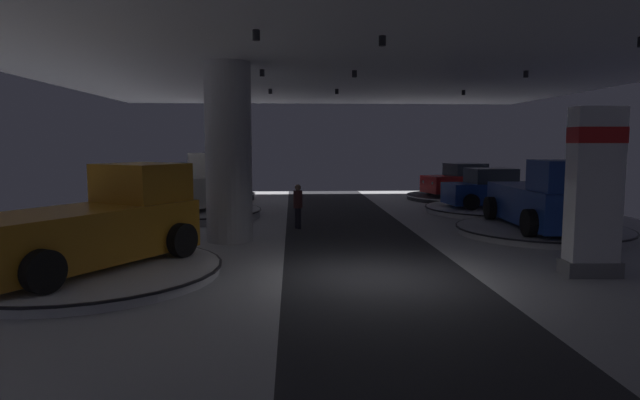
{
  "coord_description": "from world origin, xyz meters",
  "views": [
    {
      "loc": [
        -1.96,
        -11.86,
        3.06
      ],
      "look_at": [
        -1.16,
        3.63,
        1.4
      ],
      "focal_mm": 30.06,
      "sensor_mm": 36.0,
      "label": 1
    }
  ],
  "objects_px": {
    "display_platform_deep_left": "(209,196)",
    "display_platform_mid_right": "(542,230)",
    "display_car_deep_right": "(463,181)",
    "visitor_walking_near": "(298,204)",
    "display_platform_deep_right": "(462,197)",
    "display_platform_near_left": "(87,271)",
    "brand_sign_pylon": "(594,189)",
    "display_car_deep_left": "(208,179)",
    "display_car_far_right": "(493,190)",
    "pickup_truck_far_left": "(197,186)",
    "display_platform_far_right": "(493,209)",
    "pickup_truck_near_left": "(97,224)",
    "pickup_truck_mid_right": "(547,201)",
    "column_left": "(229,153)",
    "display_platform_far_left": "(193,213)"
  },
  "relations": [
    {
      "from": "display_platform_deep_right",
      "to": "display_car_far_right",
      "type": "xyz_separation_m",
      "value": [
        -0.38,
        -5.42,
        0.87
      ]
    },
    {
      "from": "display_platform_deep_left",
      "to": "brand_sign_pylon",
      "type": "bearing_deg",
      "value": -56.4
    },
    {
      "from": "display_platform_near_left",
      "to": "pickup_truck_near_left",
      "type": "bearing_deg",
      "value": 58.55
    },
    {
      "from": "display_platform_deep_left",
      "to": "visitor_walking_near",
      "type": "height_order",
      "value": "visitor_walking_near"
    },
    {
      "from": "display_platform_far_right",
      "to": "display_car_far_right",
      "type": "height_order",
      "value": "display_car_far_right"
    },
    {
      "from": "display_car_deep_left",
      "to": "display_platform_mid_right",
      "type": "bearing_deg",
      "value": -41.69
    },
    {
      "from": "column_left",
      "to": "pickup_truck_near_left",
      "type": "relative_size",
      "value": 0.98
    },
    {
      "from": "display_platform_far_left",
      "to": "column_left",
      "type": "bearing_deg",
      "value": -68.37
    },
    {
      "from": "pickup_truck_mid_right",
      "to": "display_car_deep_left",
      "type": "bearing_deg",
      "value": 137.49
    },
    {
      "from": "display_car_deep_right",
      "to": "visitor_walking_near",
      "type": "height_order",
      "value": "display_car_deep_right"
    },
    {
      "from": "pickup_truck_mid_right",
      "to": "pickup_truck_far_left",
      "type": "height_order",
      "value": "pickup_truck_far_left"
    },
    {
      "from": "display_car_deep_left",
      "to": "display_platform_far_left",
      "type": "distance_m",
      "value": 6.77
    },
    {
      "from": "brand_sign_pylon",
      "to": "pickup_truck_far_left",
      "type": "height_order",
      "value": "brand_sign_pylon"
    },
    {
      "from": "visitor_walking_near",
      "to": "pickup_truck_far_left",
      "type": "bearing_deg",
      "value": 139.81
    },
    {
      "from": "pickup_truck_near_left",
      "to": "display_platform_deep_right",
      "type": "bearing_deg",
      "value": 49.2
    },
    {
      "from": "display_car_deep_right",
      "to": "display_car_deep_left",
      "type": "bearing_deg",
      "value": 178.19
    },
    {
      "from": "column_left",
      "to": "display_car_deep_right",
      "type": "distance_m",
      "value": 16.32
    },
    {
      "from": "display_platform_far_right",
      "to": "pickup_truck_near_left",
      "type": "xyz_separation_m",
      "value": [
        -13.39,
        -10.5,
        1.04
      ]
    },
    {
      "from": "display_platform_far_left",
      "to": "display_platform_deep_left",
      "type": "bearing_deg",
      "value": 93.14
    },
    {
      "from": "display_platform_mid_right",
      "to": "pickup_truck_far_left",
      "type": "relative_size",
      "value": 1.01
    },
    {
      "from": "display_car_deep_left",
      "to": "display_platform_far_right",
      "type": "height_order",
      "value": "display_car_deep_left"
    },
    {
      "from": "display_platform_mid_right",
      "to": "display_platform_near_left",
      "type": "bearing_deg",
      "value": -158.63
    },
    {
      "from": "pickup_truck_near_left",
      "to": "visitor_walking_near",
      "type": "height_order",
      "value": "pickup_truck_near_left"
    },
    {
      "from": "display_platform_deep_left",
      "to": "display_car_deep_right",
      "type": "xyz_separation_m",
      "value": [
        13.74,
        -0.46,
        0.82
      ]
    },
    {
      "from": "brand_sign_pylon",
      "to": "display_car_deep_left",
      "type": "height_order",
      "value": "brand_sign_pylon"
    },
    {
      "from": "display_platform_mid_right",
      "to": "display_platform_deep_left",
      "type": "bearing_deg",
      "value": 138.2
    },
    {
      "from": "pickup_truck_near_left",
      "to": "display_platform_far_right",
      "type": "bearing_deg",
      "value": 38.11
    },
    {
      "from": "column_left",
      "to": "display_platform_deep_left",
      "type": "xyz_separation_m",
      "value": [
        -2.54,
        12.2,
        -2.55
      ]
    },
    {
      "from": "display_platform_near_left",
      "to": "column_left",
      "type": "bearing_deg",
      "value": 58.42
    },
    {
      "from": "column_left",
      "to": "display_platform_near_left",
      "type": "bearing_deg",
      "value": -121.58
    },
    {
      "from": "display_platform_mid_right",
      "to": "display_platform_far_left",
      "type": "bearing_deg",
      "value": 159.0
    },
    {
      "from": "display_car_far_right",
      "to": "pickup_truck_far_left",
      "type": "relative_size",
      "value": 0.77
    },
    {
      "from": "display_platform_deep_right",
      "to": "display_platform_near_left",
      "type": "height_order",
      "value": "display_platform_deep_right"
    },
    {
      "from": "display_car_deep_right",
      "to": "display_platform_far_left",
      "type": "xyz_separation_m",
      "value": [
        -13.37,
        -6.26,
        -0.84
      ]
    },
    {
      "from": "display_platform_deep_left",
      "to": "display_car_far_right",
      "type": "height_order",
      "value": "display_car_far_right"
    },
    {
      "from": "visitor_walking_near",
      "to": "display_platform_mid_right",
      "type": "bearing_deg",
      "value": -10.81
    },
    {
      "from": "display_platform_mid_right",
      "to": "pickup_truck_mid_right",
      "type": "height_order",
      "value": "pickup_truck_mid_right"
    },
    {
      "from": "column_left",
      "to": "display_platform_mid_right",
      "type": "distance_m",
      "value": 10.7
    },
    {
      "from": "display_car_deep_right",
      "to": "display_platform_far_left",
      "type": "distance_m",
      "value": 14.79
    },
    {
      "from": "brand_sign_pylon",
      "to": "display_car_far_right",
      "type": "height_order",
      "value": "brand_sign_pylon"
    },
    {
      "from": "display_platform_deep_right",
      "to": "pickup_truck_far_left",
      "type": "distance_m",
      "value": 14.51
    },
    {
      "from": "pickup_truck_mid_right",
      "to": "display_platform_far_right",
      "type": "relative_size",
      "value": 0.91
    },
    {
      "from": "visitor_walking_near",
      "to": "column_left",
      "type": "bearing_deg",
      "value": -133.99
    },
    {
      "from": "display_platform_deep_left",
      "to": "display_platform_mid_right",
      "type": "bearing_deg",
      "value": -41.8
    },
    {
      "from": "display_car_deep_left",
      "to": "visitor_walking_near",
      "type": "distance_m",
      "value": 11.01
    },
    {
      "from": "column_left",
      "to": "display_platform_deep_left",
      "type": "bearing_deg",
      "value": 101.77
    },
    {
      "from": "display_platform_deep_left",
      "to": "visitor_walking_near",
      "type": "relative_size",
      "value": 3.12
    },
    {
      "from": "display_platform_deep_left",
      "to": "pickup_truck_far_left",
      "type": "bearing_deg",
      "value": -85.25
    },
    {
      "from": "display_car_deep_left",
      "to": "pickup_truck_near_left",
      "type": "height_order",
      "value": "pickup_truck_near_left"
    },
    {
      "from": "display_car_deep_right",
      "to": "pickup_truck_near_left",
      "type": "height_order",
      "value": "pickup_truck_near_left"
    }
  ]
}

